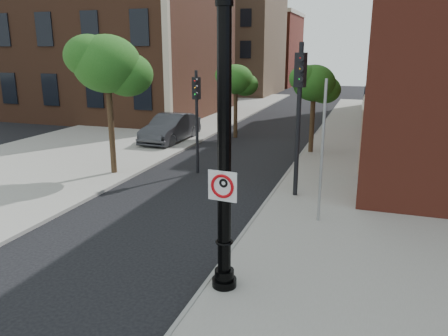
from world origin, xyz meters
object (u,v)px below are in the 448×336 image
(parked_car, at_px, (171,128))
(lamppost, at_px, (224,160))
(no_parking_sign, at_px, (223,186))
(traffic_signal_right, at_px, (299,96))
(traffic_signal_left, at_px, (197,105))

(parked_car, bearing_deg, lamppost, -59.39)
(lamppost, xyz_separation_m, no_parking_sign, (0.02, -0.17, -0.49))
(no_parking_sign, relative_size, traffic_signal_right, 0.12)
(parked_car, height_order, traffic_signal_right, traffic_signal_right)
(traffic_signal_left, height_order, traffic_signal_right, traffic_signal_right)
(no_parking_sign, relative_size, traffic_signal_left, 0.15)
(traffic_signal_right, bearing_deg, traffic_signal_left, 168.02)
(no_parking_sign, height_order, traffic_signal_right, traffic_signal_right)
(no_parking_sign, distance_m, traffic_signal_right, 7.02)
(traffic_signal_left, relative_size, traffic_signal_right, 0.80)
(no_parking_sign, relative_size, parked_car, 0.13)
(lamppost, height_order, parked_car, lamppost)
(lamppost, relative_size, traffic_signal_left, 1.48)
(lamppost, bearing_deg, traffic_signal_right, 86.59)
(parked_car, relative_size, traffic_signal_left, 1.13)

